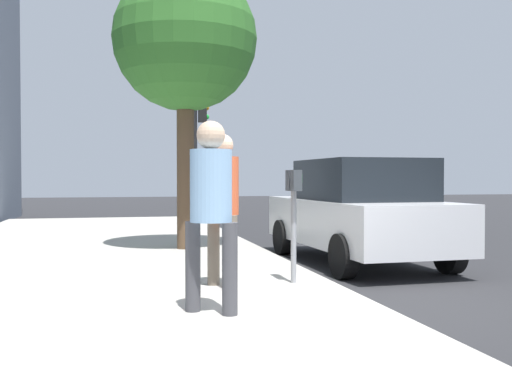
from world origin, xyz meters
TOP-DOWN VIEW (x-y plane):
  - ground_plane at (0.00, 0.00)m, footprint 80.00×80.00m
  - sidewalk_slab at (0.00, 3.00)m, footprint 28.00×6.00m
  - parking_meter at (0.91, 0.51)m, footprint 0.36×0.12m
  - pedestrian_at_meter at (0.81, 1.44)m, footprint 0.52×0.40m
  - pedestrian_bystander at (-0.50, 1.78)m, footprint 0.41×0.47m
  - parked_sedan_near at (3.24, -1.35)m, footprint 4.46×2.08m
  - street_tree at (4.82, 1.41)m, footprint 2.65×2.65m
  - traffic_signal at (9.28, 0.55)m, footprint 0.24×0.44m

SIDE VIEW (x-z plane):
  - ground_plane at x=0.00m, z-range 0.00..0.00m
  - sidewalk_slab at x=0.00m, z-range 0.00..0.15m
  - parked_sedan_near at x=3.24m, z-range 0.01..1.78m
  - parking_meter at x=0.91m, z-range 0.46..1.87m
  - pedestrian_at_meter at x=0.81m, z-range 0.33..2.17m
  - pedestrian_bystander at x=-0.50m, z-range 0.33..2.20m
  - traffic_signal at x=9.28m, z-range 0.78..4.38m
  - street_tree at x=4.82m, z-range 1.39..6.59m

